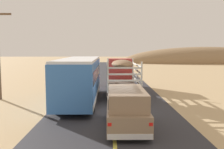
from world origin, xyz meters
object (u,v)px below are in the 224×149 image
Objects in this scene: livestock_truck at (120,71)px; bus at (80,78)px; boulder_near_shoulder at (54,69)px; suv_near at (126,107)px.

bus reaches higher than livestock_truck.
boulder_near_shoulder is (-10.87, 20.04, -1.35)m from livestock_truck.
livestock_truck is (0.24, 11.50, 0.70)m from suv_near.
bus is at bearing -73.23° from boulder_near_shoulder.
livestock_truck reaches higher than suv_near.
livestock_truck is 6.21m from bus.
boulder_near_shoulder is at bearing 106.77° from bus.
livestock_truck is 22.83m from boulder_near_shoulder.
livestock_truck is at bearing 88.82° from suv_near.
livestock_truck reaches higher than boulder_near_shoulder.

